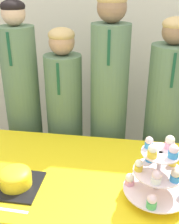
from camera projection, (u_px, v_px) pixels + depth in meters
wall_back at (100, 26)px, 2.50m from camera, size 9.00×0.06×2.70m
table at (72, 222)px, 1.71m from camera, size 1.64×0.80×0.76m
round_cake at (15, 178)px, 1.42m from camera, size 0.25×0.25×0.11m
cupcake_stand at (158, 172)px, 1.30m from camera, size 0.31×0.31×0.32m
student_0 at (24, 115)px, 2.18m from camera, size 0.26×0.26×1.61m
student_1 at (65, 127)px, 2.16m from camera, size 0.27×0.27×1.44m
student_2 at (108, 115)px, 2.07m from camera, size 0.26×0.27×1.67m
student_3 at (163, 130)px, 2.05m from camera, size 0.28×0.28×1.52m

